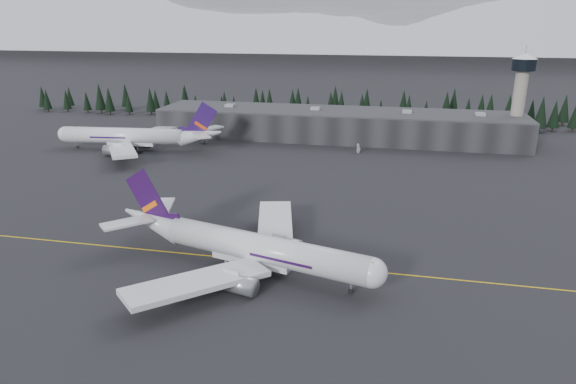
% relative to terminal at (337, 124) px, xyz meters
% --- Properties ---
extents(ground, '(1400.00, 1400.00, 0.00)m').
position_rel_terminal_xyz_m(ground, '(0.00, -125.00, -6.30)').
color(ground, black).
rests_on(ground, ground).
extents(taxiline, '(400.00, 0.40, 0.02)m').
position_rel_terminal_xyz_m(taxiline, '(0.00, -127.00, -6.29)').
color(taxiline, gold).
rests_on(taxiline, ground).
extents(terminal, '(160.00, 30.00, 12.60)m').
position_rel_terminal_xyz_m(terminal, '(0.00, 0.00, 0.00)').
color(terminal, black).
rests_on(terminal, ground).
extents(control_tower, '(10.00, 10.00, 37.70)m').
position_rel_terminal_xyz_m(control_tower, '(75.00, 3.00, 17.11)').
color(control_tower, gray).
rests_on(control_tower, ground).
extents(treeline, '(360.00, 20.00, 15.00)m').
position_rel_terminal_xyz_m(treeline, '(0.00, 37.00, 1.20)').
color(treeline, black).
rests_on(treeline, ground).
extents(mountain_ridge, '(4400.00, 900.00, 420.00)m').
position_rel_terminal_xyz_m(mountain_ridge, '(0.00, 875.00, -6.30)').
color(mountain_ridge, white).
rests_on(mountain_ridge, ground).
extents(jet_main, '(63.21, 57.57, 18.95)m').
position_rel_terminal_xyz_m(jet_main, '(-4.43, -130.91, -0.96)').
color(jet_main, silver).
rests_on(jet_main, ground).
extents(jet_parked, '(69.24, 63.66, 20.37)m').
position_rel_terminal_xyz_m(jet_parked, '(-76.53, -39.17, -0.56)').
color(jet_parked, silver).
rests_on(jet_parked, ground).
extents(gse_vehicle_a, '(2.54, 5.32, 1.47)m').
position_rel_terminal_xyz_m(gse_vehicle_a, '(-54.53, -22.96, -5.57)').
color(gse_vehicle_a, silver).
rests_on(gse_vehicle_a, ground).
extents(gse_vehicle_b, '(4.31, 2.94, 1.36)m').
position_rel_terminal_xyz_m(gse_vehicle_b, '(11.78, -25.32, -5.62)').
color(gse_vehicle_b, silver).
rests_on(gse_vehicle_b, ground).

